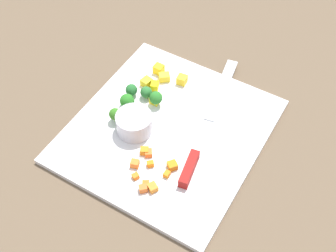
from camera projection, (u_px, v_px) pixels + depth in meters
ground_plane at (168, 133)px, 0.94m from camera, size 4.00×4.00×0.00m
cutting_board at (168, 131)px, 0.94m from camera, size 0.40×0.38×0.01m
prep_bowl at (134, 123)px, 0.92m from camera, size 0.08×0.08×0.04m
chef_knife at (200, 142)px, 0.90m from camera, size 0.37×0.09×0.02m
carrot_dice_0 at (153, 187)px, 0.84m from camera, size 0.02×0.02×0.01m
carrot_dice_1 at (167, 174)px, 0.86m from camera, size 0.01×0.01×0.01m
carrot_dice_2 at (135, 176)px, 0.86m from camera, size 0.02×0.02×0.01m
carrot_dice_3 at (135, 164)px, 0.87m from camera, size 0.02×0.02×0.01m
carrot_dice_4 at (150, 164)px, 0.87m from camera, size 0.02×0.02×0.01m
carrot_dice_5 at (143, 189)px, 0.84m from camera, size 0.02×0.02×0.01m
carrot_dice_6 at (146, 184)px, 0.85m from camera, size 0.02×0.02×0.01m
carrot_dice_7 at (145, 151)px, 0.89m from camera, size 0.02×0.02×0.01m
carrot_dice_8 at (150, 154)px, 0.89m from camera, size 0.02×0.02×0.01m
carrot_dice_9 at (172, 166)px, 0.87m from camera, size 0.02×0.02×0.01m
pepper_dice_0 at (164, 77)px, 1.02m from camera, size 0.03×0.03×0.02m
pepper_dice_1 at (147, 82)px, 1.01m from camera, size 0.03×0.02×0.02m
pepper_dice_2 at (182, 80)px, 1.01m from camera, size 0.02×0.02×0.02m
pepper_dice_3 at (155, 86)px, 1.00m from camera, size 0.02×0.02×0.02m
pepper_dice_4 at (132, 89)px, 1.00m from camera, size 0.01×0.02×0.01m
pepper_dice_5 at (159, 69)px, 1.03m from camera, size 0.02×0.02×0.02m
pepper_dice_6 at (155, 100)px, 0.97m from camera, size 0.02×0.02×0.01m
broccoli_floret_0 at (127, 101)px, 0.96m from camera, size 0.03×0.03×0.03m
broccoli_floret_1 at (156, 98)px, 0.96m from camera, size 0.03×0.03×0.04m
broccoli_floret_2 at (146, 92)px, 0.98m from camera, size 0.03×0.03×0.03m
broccoli_floret_3 at (115, 114)px, 0.93m from camera, size 0.03×0.03×0.03m
broccoli_floret_4 at (131, 90)px, 0.98m from camera, size 0.03×0.03×0.03m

